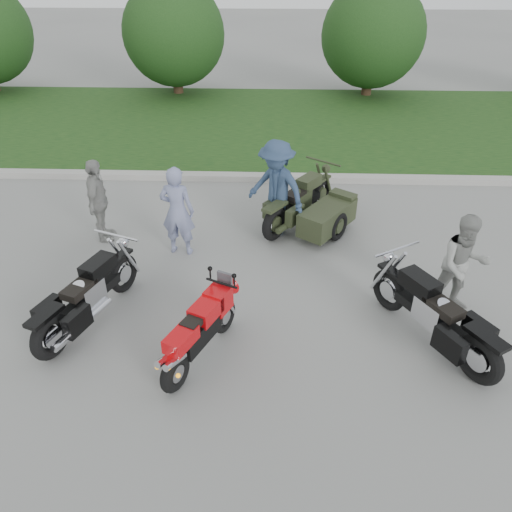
{
  "coord_description": "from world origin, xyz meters",
  "views": [
    {
      "loc": [
        0.61,
        -5.45,
        5.15
      ],
      "look_at": [
        0.36,
        1.28,
        0.8
      ],
      "focal_mm": 35.0,
      "sensor_mm": 36.0,
      "label": 1
    }
  ],
  "objects_px": {
    "cruiser_sidecar": "(314,212)",
    "cruiser_right": "(437,318)",
    "person_denim": "(276,189)",
    "person_back": "(98,201)",
    "sportbike_red": "(199,331)",
    "person_grey": "(463,265)",
    "person_stripe": "(177,211)",
    "cruiser_left": "(85,299)"
  },
  "relations": [
    {
      "from": "cruiser_left",
      "to": "person_grey",
      "type": "relative_size",
      "value": 1.37
    },
    {
      "from": "cruiser_right",
      "to": "cruiser_sidecar",
      "type": "distance_m",
      "value": 3.68
    },
    {
      "from": "cruiser_left",
      "to": "cruiser_sidecar",
      "type": "bearing_deg",
      "value": 60.92
    },
    {
      "from": "cruiser_left",
      "to": "cruiser_right",
      "type": "relative_size",
      "value": 1.03
    },
    {
      "from": "cruiser_right",
      "to": "person_grey",
      "type": "height_order",
      "value": "person_grey"
    },
    {
      "from": "person_denim",
      "to": "cruiser_right",
      "type": "bearing_deg",
      "value": -19.9
    },
    {
      "from": "cruiser_sidecar",
      "to": "person_back",
      "type": "relative_size",
      "value": 1.35
    },
    {
      "from": "cruiser_sidecar",
      "to": "person_grey",
      "type": "xyz_separation_m",
      "value": [
        2.12,
        -2.44,
        0.4
      ]
    },
    {
      "from": "person_stripe",
      "to": "person_denim",
      "type": "height_order",
      "value": "person_denim"
    },
    {
      "from": "cruiser_sidecar",
      "to": "person_grey",
      "type": "bearing_deg",
      "value": -13.13
    },
    {
      "from": "person_stripe",
      "to": "person_back",
      "type": "distance_m",
      "value": 1.66
    },
    {
      "from": "cruiser_right",
      "to": "person_denim",
      "type": "xyz_separation_m",
      "value": [
        -2.34,
        3.26,
        0.48
      ]
    },
    {
      "from": "cruiser_sidecar",
      "to": "person_grey",
      "type": "distance_m",
      "value": 3.26
    },
    {
      "from": "sportbike_red",
      "to": "person_back",
      "type": "distance_m",
      "value": 4.06
    },
    {
      "from": "cruiser_sidecar",
      "to": "person_denim",
      "type": "distance_m",
      "value": 0.95
    },
    {
      "from": "cruiser_right",
      "to": "person_grey",
      "type": "distance_m",
      "value": 1.11
    },
    {
      "from": "sportbike_red",
      "to": "person_grey",
      "type": "xyz_separation_m",
      "value": [
        3.96,
        1.32,
        0.32
      ]
    },
    {
      "from": "cruiser_left",
      "to": "cruiser_sidecar",
      "type": "relative_size",
      "value": 1.02
    },
    {
      "from": "cruiser_left",
      "to": "person_stripe",
      "type": "bearing_deg",
      "value": 84.52
    },
    {
      "from": "cruiser_left",
      "to": "cruiser_right",
      "type": "height_order",
      "value": "cruiser_right"
    },
    {
      "from": "sportbike_red",
      "to": "person_denim",
      "type": "distance_m",
      "value": 3.87
    },
    {
      "from": "sportbike_red",
      "to": "person_back",
      "type": "xyz_separation_m",
      "value": [
        -2.36,
        3.29,
        0.32
      ]
    },
    {
      "from": "person_stripe",
      "to": "person_denim",
      "type": "bearing_deg",
      "value": -148.17
    },
    {
      "from": "person_stripe",
      "to": "person_grey",
      "type": "distance_m",
      "value": 4.96
    },
    {
      "from": "cruiser_sidecar",
      "to": "person_stripe",
      "type": "xyz_separation_m",
      "value": [
        -2.59,
        -0.9,
        0.43
      ]
    },
    {
      "from": "sportbike_red",
      "to": "cruiser_sidecar",
      "type": "relative_size",
      "value": 0.77
    },
    {
      "from": "person_denim",
      "to": "person_back",
      "type": "distance_m",
      "value": 3.44
    },
    {
      "from": "cruiser_right",
      "to": "person_stripe",
      "type": "distance_m",
      "value": 4.83
    },
    {
      "from": "cruiser_left",
      "to": "person_grey",
      "type": "xyz_separation_m",
      "value": [
        5.8,
        0.62,
        0.37
      ]
    },
    {
      "from": "sportbike_red",
      "to": "person_denim",
      "type": "bearing_deg",
      "value": 99.01
    },
    {
      "from": "cruiser_right",
      "to": "cruiser_sidecar",
      "type": "xyz_separation_m",
      "value": [
        -1.56,
        3.33,
        -0.05
      ]
    },
    {
      "from": "cruiser_right",
      "to": "person_grey",
      "type": "xyz_separation_m",
      "value": [
        0.56,
        0.89,
        0.35
      ]
    },
    {
      "from": "person_back",
      "to": "person_grey",
      "type": "bearing_deg",
      "value": -111.78
    },
    {
      "from": "cruiser_left",
      "to": "cruiser_right",
      "type": "distance_m",
      "value": 5.25
    },
    {
      "from": "cruiser_sidecar",
      "to": "person_back",
      "type": "height_order",
      "value": "person_back"
    },
    {
      "from": "cruiser_sidecar",
      "to": "cruiser_right",
      "type": "bearing_deg",
      "value": -29.01
    },
    {
      "from": "person_grey",
      "to": "person_denim",
      "type": "relative_size",
      "value": 0.86
    },
    {
      "from": "person_denim",
      "to": "person_back",
      "type": "height_order",
      "value": "person_denim"
    },
    {
      "from": "cruiser_left",
      "to": "cruiser_sidecar",
      "type": "distance_m",
      "value": 4.78
    },
    {
      "from": "sportbike_red",
      "to": "person_stripe",
      "type": "xyz_separation_m",
      "value": [
        -0.76,
        2.87,
        0.35
      ]
    },
    {
      "from": "cruiser_left",
      "to": "person_grey",
      "type": "distance_m",
      "value": 5.85
    },
    {
      "from": "cruiser_left",
      "to": "person_stripe",
      "type": "xyz_separation_m",
      "value": [
        1.09,
        2.16,
        0.4
      ]
    }
  ]
}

